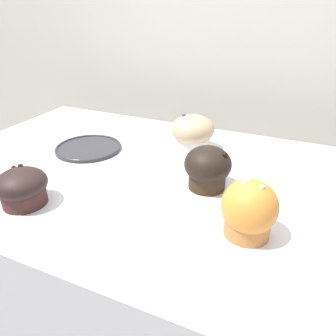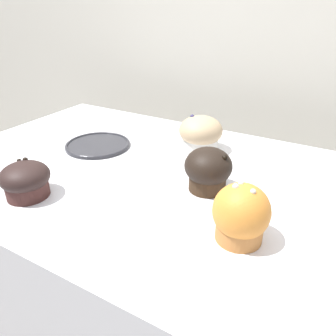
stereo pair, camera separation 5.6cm
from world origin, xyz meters
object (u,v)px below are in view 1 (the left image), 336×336
object	(u,v)px
muffin_back_left	(208,168)
muffin_back_right	(193,133)
muffin_front_center	(249,211)
muffin_front_left	(22,187)
serving_plate	(89,148)

from	to	relation	value
muffin_back_left	muffin_back_right	distance (m)	0.19
muffin_front_center	muffin_back_left	size ratio (longest dim) A/B	1.07
muffin_back_right	muffin_front_left	world-z (taller)	muffin_back_right
muffin_back_left	muffin_front_left	distance (m)	0.35
muffin_front_center	muffin_back_right	world-z (taller)	muffin_front_center
muffin_front_center	muffin_back_left	world-z (taller)	muffin_front_center
muffin_front_center	serving_plate	bearing A→B (deg)	158.51
serving_plate	muffin_back_right	bearing A→B (deg)	25.24
muffin_back_right	serving_plate	bearing A→B (deg)	-154.76
muffin_front_center	muffin_back_left	distance (m)	0.15
muffin_front_center	muffin_back_right	bearing A→B (deg)	125.08
muffin_front_left	serving_plate	world-z (taller)	muffin_front_left
muffin_back_right	serving_plate	xyz separation A→B (m)	(-0.24, -0.11, -0.04)
muffin_front_left	serving_plate	size ratio (longest dim) A/B	0.56
muffin_front_center	muffin_back_right	distance (m)	0.34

